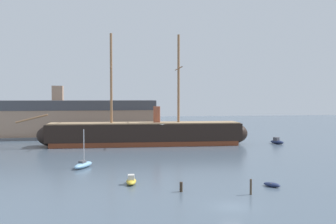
{
  "coord_description": "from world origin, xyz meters",
  "views": [
    {
      "loc": [
        -14.08,
        -40.39,
        12.59
      ],
      "look_at": [
        -1.32,
        36.35,
        9.47
      ],
      "focal_mm": 39.84,
      "sensor_mm": 36.0,
      "label": 1
    }
  ],
  "objects": [
    {
      "name": "mooring_piling_nearest",
      "position": [
        4.26,
        4.77,
        1.01
      ],
      "size": [
        0.28,
        0.28,
        2.02
      ],
      "primitive_type": "cylinder",
      "color": "#4C3D2D",
      "rests_on": "ground"
    },
    {
      "name": "mooring_piling_left_pair",
      "position": [
        -4.32,
        7.67,
        0.65
      ],
      "size": [
        0.41,
        0.41,
        1.3
      ],
      "primitive_type": "cylinder",
      "color": "#382B1E",
      "rests_on": "ground"
    },
    {
      "name": "motorboat_far_right",
      "position": [
        31.29,
        53.28,
        0.62
      ],
      "size": [
        3.44,
        4.52,
        1.76
      ],
      "color": "#1E284C",
      "rests_on": "ground"
    },
    {
      "name": "sailboat_mid_left",
      "position": [
        -18.18,
        26.94,
        0.58
      ],
      "size": [
        3.87,
        5.42,
        6.89
      ],
      "color": "#7FB2D6",
      "rests_on": "ground"
    },
    {
      "name": "dinghy_distant_centre",
      "position": [
        2.23,
        66.43,
        0.27
      ],
      "size": [
        2.27,
        2.4,
        0.54
      ],
      "color": "gold",
      "rests_on": "ground"
    },
    {
      "name": "motorboat_foreground_left",
      "position": [
        -10.58,
        13.12,
        0.5
      ],
      "size": [
        1.75,
        3.52,
        1.42
      ],
      "color": "gold",
      "rests_on": "ground"
    },
    {
      "name": "dinghy_foreground_right",
      "position": [
        8.83,
        8.31,
        0.3
      ],
      "size": [
        2.41,
        2.6,
        0.59
      ],
      "color": "#1E284C",
      "rests_on": "ground"
    },
    {
      "name": "dockside_warehouse_left",
      "position": [
        -27.06,
        79.54,
        5.75
      ],
      "size": [
        60.73,
        16.3,
        16.09
      ],
      "color": "#565659",
      "rests_on": "ground"
    },
    {
      "name": "seagull_in_flight",
      "position": [
        -5.11,
        19.43,
        8.12
      ],
      "size": [
        0.93,
        0.71,
        0.13
      ],
      "color": "silver"
    },
    {
      "name": "tall_ship",
      "position": [
        -4.03,
        56.13,
        3.1
      ],
      "size": [
        60.13,
        12.77,
        28.91
      ],
      "color": "brown",
      "rests_on": "ground"
    },
    {
      "name": "ground_plane",
      "position": [
        0.0,
        0.0,
        0.0
      ],
      "size": [
        400.0,
        400.0,
        0.0
      ],
      "primitive_type": "plane",
      "color": "#4C5B6B"
    }
  ]
}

